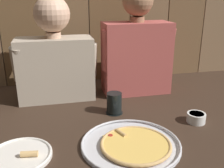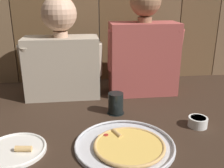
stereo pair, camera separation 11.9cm
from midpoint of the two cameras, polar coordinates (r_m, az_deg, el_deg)
The scene contains 7 objects.
ground_plane at distance 1.17m, azimuth 3.10°, elevation -10.05°, with size 3.20×3.20×0.00m, color #332319.
pizza_tray at distance 1.05m, azimuth 6.48°, elevation -13.21°, with size 0.40×0.40×0.03m.
dinner_plate at distance 1.07m, azimuth -17.48°, elevation -13.67°, with size 0.24×0.24×0.03m.
drinking_glass at distance 1.30m, azimuth 3.45°, elevation -4.32°, with size 0.09×0.09×0.11m.
dipping_bowl at distance 1.27m, azimuth 20.91°, elevation -7.73°, with size 0.09×0.09×0.04m.
diner_left at distance 1.48m, azimuth -8.77°, elevation 7.02°, with size 0.45×0.20×0.57m.
diner_right at distance 1.53m, azimuth 9.20°, elevation 8.20°, with size 0.42×0.19×0.63m.
Camera 2 is at (-0.13, -1.01, 0.57)m, focal length 41.73 mm.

